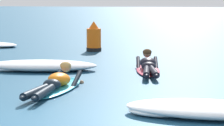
{
  "coord_description": "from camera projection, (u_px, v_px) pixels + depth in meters",
  "views": [
    {
      "loc": [
        2.0,
        -5.86,
        1.79
      ],
      "look_at": [
        0.16,
        3.96,
        0.32
      ],
      "focal_mm": 73.71,
      "sensor_mm": 36.0,
      "label": 1
    }
  ],
  "objects": [
    {
      "name": "ground_plane",
      "position": [
        139.0,
        47.0,
        16.05
      ],
      "size": [
        120.0,
        120.0,
        0.0
      ],
      "primitive_type": "plane",
      "color": "navy"
    },
    {
      "name": "surfer_near",
      "position": [
        56.0,
        84.0,
        8.69
      ],
      "size": [
        0.69,
        2.51,
        0.55
      ],
      "color": "#2DB2D1",
      "rests_on": "ground"
    },
    {
      "name": "surfer_far",
      "position": [
        148.0,
        66.0,
        10.86
      ],
      "size": [
        0.86,
        2.57,
        0.53
      ],
      "color": "#E54C66",
      "rests_on": "ground"
    },
    {
      "name": "whitewater_mid_left",
      "position": [
        42.0,
        66.0,
        11.07
      ],
      "size": [
        2.8,
        1.37,
        0.25
      ],
      "color": "white",
      "rests_on": "ground"
    },
    {
      "name": "whitewater_mid_right",
      "position": [
        207.0,
        109.0,
        6.86
      ],
      "size": [
        2.46,
        0.96,
        0.23
      ],
      "color": "white",
      "rests_on": "ground"
    },
    {
      "name": "channel_marker_buoy",
      "position": [
        94.0,
        39.0,
        14.91
      ],
      "size": [
        0.49,
        0.49,
        0.98
      ],
      "color": "#EA5B0F",
      "rests_on": "ground"
    }
  ]
}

